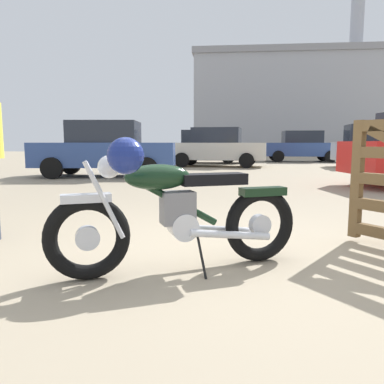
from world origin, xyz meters
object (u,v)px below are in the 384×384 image
Objects in this scene: vintage_motorcycle at (174,211)px; red_hatchback_near at (217,147)px; silver_sedan_mid at (106,149)px; dark_sedan_left at (381,145)px; pale_sedan_back at (203,147)px; blue_hatchback_right at (302,146)px.

vintage_motorcycle is 0.44× the size of red_hatchback_near.
silver_sedan_mid is (-3.44, 8.33, 0.34)m from vintage_motorcycle.
vintage_motorcycle is 15.13m from dark_sedan_left.
vintage_motorcycle is 0.44× the size of silver_sedan_mid.
pale_sedan_back is at bearing 162.99° from dark_sedan_left.
dark_sedan_left is 5.37m from blue_hatchback_right.
red_hatchback_near is at bearing 52.56° from silver_sedan_mid.
silver_sedan_mid is at bearing -92.20° from vintage_motorcycle.
vintage_motorcycle is at bearing -111.05° from dark_sedan_left.
dark_sedan_left reaches higher than silver_sedan_mid.
silver_sedan_mid is at bearing -127.39° from blue_hatchback_right.
silver_sedan_mid and blue_hatchback_right have the same top height.
dark_sedan_left is at bearing -20.31° from pale_sedan_back.
red_hatchback_near reaches higher than vintage_motorcycle.
silver_sedan_mid and red_hatchback_near have the same top height.
pale_sedan_back is 1.00× the size of blue_hatchback_right.
red_hatchback_near is at bearing -133.01° from blue_hatchback_right.
vintage_motorcycle is at bearing -103.19° from blue_hatchback_right.
silver_sedan_mid is 1.00× the size of red_hatchback_near.
pale_sedan_back is 5.58m from blue_hatchback_right.
blue_hatchback_right is at bearing 121.00° from dark_sedan_left.
vintage_motorcycle is 13.61m from red_hatchback_near.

